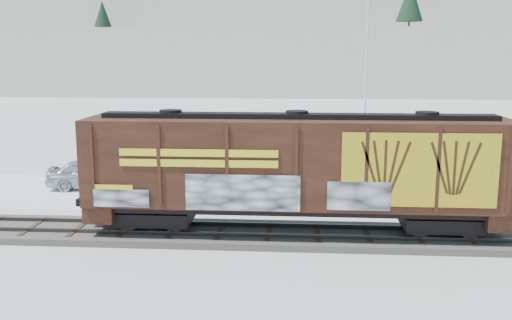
# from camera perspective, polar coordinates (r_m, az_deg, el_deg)

# --- Properties ---
(ground) EXTENTS (500.00, 500.00, 0.00)m
(ground) POSITION_cam_1_polar(r_m,az_deg,el_deg) (23.76, 1.28, -7.80)
(ground) COLOR white
(ground) RESTS_ON ground
(rail_track) EXTENTS (50.00, 3.40, 0.43)m
(rail_track) POSITION_cam_1_polar(r_m,az_deg,el_deg) (23.71, 1.28, -7.46)
(rail_track) COLOR #59544C
(rail_track) RESTS_ON ground
(parking_strip) EXTENTS (40.00, 8.00, 0.03)m
(parking_strip) POSITION_cam_1_polar(r_m,az_deg,el_deg) (30.96, 1.98, -3.41)
(parking_strip) COLOR white
(parking_strip) RESTS_ON ground
(hillside) EXTENTS (360.00, 110.00, 93.00)m
(hillside) POSITION_cam_1_polar(r_m,az_deg,el_deg) (162.47, 3.83, 12.94)
(hillside) COLOR white
(hillside) RESTS_ON ground
(hopper_railcar) EXTENTS (16.87, 3.06, 4.74)m
(hopper_railcar) POSITION_cam_1_polar(r_m,az_deg,el_deg) (22.95, 4.05, -0.60)
(hopper_railcar) COLOR black
(hopper_railcar) RESTS_ON rail_track
(flagpole) EXTENTS (2.30, 0.90, 13.01)m
(flagpole) POSITION_cam_1_polar(r_m,az_deg,el_deg) (36.05, 11.06, 6.28)
(flagpole) COLOR silver
(flagpole) RESTS_ON ground
(car_silver) EXTENTS (5.12, 2.51, 1.68)m
(car_silver) POSITION_cam_1_polar(r_m,az_deg,el_deg) (33.28, -16.03, -1.32)
(car_silver) COLOR #B5B7BD
(car_silver) RESTS_ON parking_strip
(car_white) EXTENTS (5.19, 2.83, 1.62)m
(car_white) POSITION_cam_1_polar(r_m,az_deg,el_deg) (29.21, 4.23, -2.61)
(car_white) COLOR white
(car_white) RESTS_ON parking_strip
(car_dark) EXTENTS (4.50, 2.63, 1.22)m
(car_dark) POSITION_cam_1_polar(r_m,az_deg,el_deg) (30.07, 13.08, -2.87)
(car_dark) COLOR black
(car_dark) RESTS_ON parking_strip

